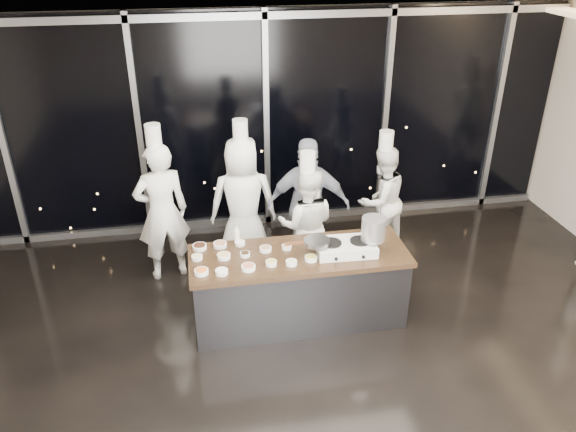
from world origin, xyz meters
name	(u,v)px	position (x,y,z in m)	size (l,w,h in m)	color
ground	(315,370)	(0.00, 0.00, 0.00)	(9.00, 9.00, 0.00)	black
room_shell	(340,173)	(0.18, 0.00, 2.25)	(9.02, 7.02, 3.21)	beige
window_wall	(266,123)	(0.00, 3.43, 1.60)	(8.90, 0.11, 3.20)	black
demo_counter	(299,286)	(0.00, 0.90, 0.45)	(2.46, 0.86, 0.90)	#3A393F
stove	(346,247)	(0.52, 0.84, 0.96)	(0.68, 0.45, 0.14)	silver
frying_pan	(316,242)	(0.18, 0.85, 1.06)	(0.51, 0.30, 0.05)	gray
stock_pot	(373,229)	(0.82, 0.83, 1.17)	(0.27, 0.27, 0.27)	#ABABAD
prep_bowls	(241,257)	(-0.65, 0.91, 0.93)	(1.36, 0.71, 0.05)	white
squeeze_bottle	(237,235)	(-0.66, 1.24, 1.01)	(0.06, 0.06, 0.24)	silver
chef_far_left	(162,211)	(-1.53, 2.14, 0.95)	(0.76, 0.59, 2.09)	white
chef_left	(243,202)	(-0.48, 2.27, 0.92)	(0.91, 0.62, 2.05)	white
chef_center	(307,224)	(0.27, 1.77, 0.78)	(0.86, 0.74, 1.76)	white
guest	(308,206)	(0.34, 2.01, 0.92)	(1.15, 0.66, 1.84)	#16223D
chef_right	(381,200)	(1.43, 2.28, 0.79)	(0.92, 0.83, 1.78)	white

